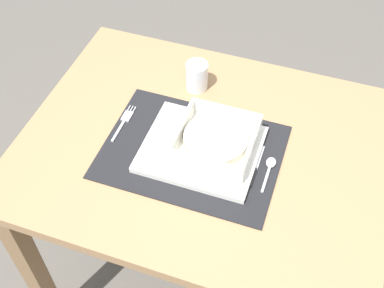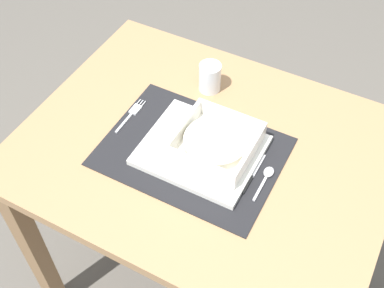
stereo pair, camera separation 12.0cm
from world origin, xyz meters
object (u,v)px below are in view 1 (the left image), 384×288
Objects in this scene: spoon at (270,166)px; drinking_glass at (197,77)px; dining_table at (203,172)px; fork at (125,120)px; porridge_bowl at (216,141)px; butter_knife at (255,168)px.

spoon is 1.30× the size of drinking_glass.
fork reaches higher than dining_table.
dining_table is 11.20× the size of drinking_glass.
butter_knife is (0.11, -0.02, -0.03)m from porridge_bowl.
dining_table is 0.26m from drinking_glass.
butter_knife is 1.63× the size of drinking_glass.
dining_table is at bearing 2.37° from fork.
dining_table is at bearing 164.02° from butter_knife.
drinking_glass reaches higher than fork.
butter_knife is at bearing -12.32° from porridge_bowl.
spoon is 0.80× the size of butter_knife.
butter_knife reaches higher than fork.
butter_knife is (-0.03, -0.02, -0.00)m from spoon.
spoon is 0.04m from butter_knife.
butter_knife reaches higher than dining_table.
fork is 0.98× the size of butter_knife.
drinking_glass is at bearing 132.46° from butter_knife.
porridge_bowl is at bearing -18.33° from dining_table.
drinking_glass is at bearing 138.88° from spoon.
porridge_bowl is 0.25m from fork.
fork is at bearing -125.91° from drinking_glass.
spoon is at bearing 24.09° from butter_knife.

